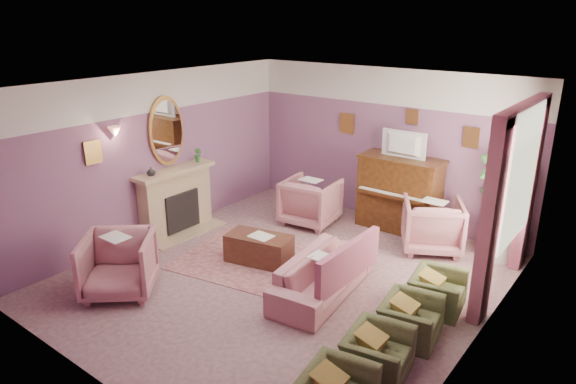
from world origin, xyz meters
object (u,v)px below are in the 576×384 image
Objects in this scene: piano at (399,194)px; coffee_table at (259,249)px; olive_chair_c at (411,313)px; olive_chair_d at (438,286)px; side_table at (498,237)px; floral_armchair_left at (311,199)px; floral_armchair_front at (118,262)px; olive_chair_b at (378,347)px; sofa at (323,268)px; television at (402,143)px; floral_armchair_right at (433,223)px.

piano reaches higher than coffee_table.
olive_chair_c and olive_chair_d have the same top height.
piano is at bearing 176.04° from side_table.
floral_armchair_left is (-0.27, 1.78, 0.25)m from coffee_table.
floral_armchair_front reaches higher than coffee_table.
piano reaches higher than floral_armchair_front.
olive_chair_c is (0.00, 0.82, 0.00)m from olive_chair_b.
sofa is 1.42m from olive_chair_c.
floral_armchair_front reaches higher than olive_chair_d.
television is 0.84× the size of floral_armchair_front.
television is 0.84× the size of floral_armchair_right.
sofa is at bearing -105.58° from floral_armchair_right.
sofa is 2.81m from floral_armchair_front.
piano is at bearing 118.69° from olive_chair_c.
side_table is (1.57, 2.60, -0.04)m from sofa.
piano is 0.73× the size of sofa.
side_table is (0.17, 3.63, 0.03)m from olive_chair_b.
sofa is 2.34m from floral_armchair_right.
coffee_table is at bearing 63.90° from floral_armchair_front.
olive_chair_b and olive_chair_c have the same top height.
television is 1.46m from floral_armchair_right.
floral_armchair_left reaches higher than coffee_table.
floral_armchair_right is at bearing 115.20° from olive_chair_d.
sofa is 2.56× the size of olive_chair_d.
olive_chair_d is (1.40, 0.60, -0.06)m from sofa.
floral_armchair_right reaches higher than side_table.
floral_armchair_front is at bearing -116.10° from coffee_table.
floral_armchair_front is 1.27× the size of olive_chair_c.
floral_armchair_right reaches higher than coffee_table.
coffee_table is 2.11m from floral_armchair_front.
television is at bearing -90.00° from piano.
floral_armchair_right reaches higher than olive_chair_c.
olive_chair_c is 2.82m from side_table.
floral_armchair_front is 3.94m from olive_chair_c.
floral_armchair_front is 1.36× the size of side_table.
piano is 3.36m from olive_chair_c.
olive_chair_b is 1.07× the size of side_table.
television reaches higher than piano.
floral_armchair_left is 3.29m from olive_chair_d.
coffee_table is 1.05× the size of floral_armchair_front.
olive_chair_b is at bearing -24.12° from coffee_table.
floral_armchair_front is at bearing -147.67° from olive_chair_d.
sofa is at bearing -50.95° from floral_armchair_left.
floral_armchair_left reaches higher than olive_chair_d.
floral_armchair_front is 1.27× the size of olive_chair_b.
olive_chair_c is (1.61, -2.94, -0.33)m from piano.
floral_armchair_front is (-2.03, -4.42, -0.18)m from piano.
television reaches higher than floral_armchair_left.
floral_armchair_front is at bearing -142.77° from sofa.
floral_armchair_front is at bearing -114.72° from piano.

